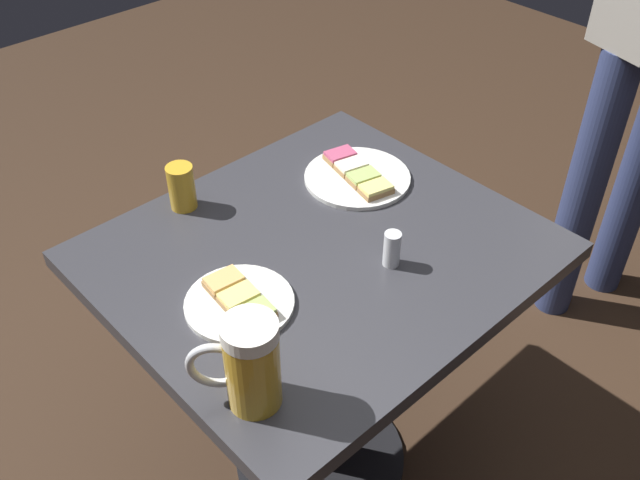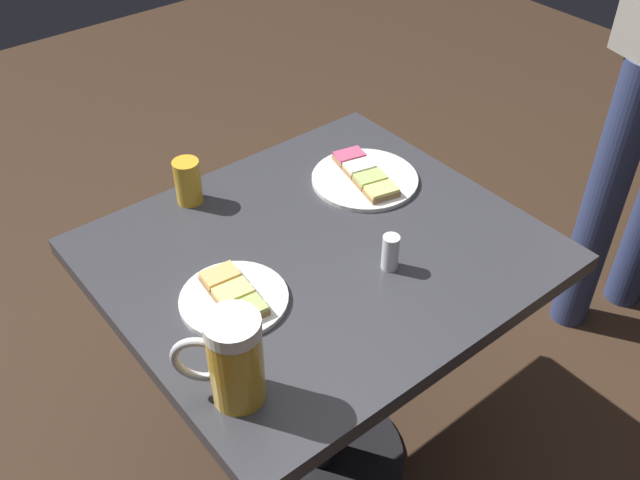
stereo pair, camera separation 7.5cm
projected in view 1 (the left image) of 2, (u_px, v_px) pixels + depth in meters
The scene contains 7 objects.
ground_plane at pixel (320, 457), 1.87m from camera, with size 6.00×6.00×0.00m, color #382619.
cafe_table at pixel (320, 302), 1.50m from camera, with size 0.82×0.73×0.72m.
plate_near at pixel (239, 301), 1.28m from camera, with size 0.20×0.20×0.03m.
plate_far at pixel (357, 176), 1.58m from camera, with size 0.24×0.24×0.03m.
beer_mug at pixel (249, 364), 1.07m from camera, with size 0.12×0.12×0.17m.
beer_glass_small at pixel (182, 187), 1.48m from camera, with size 0.06×0.06×0.10m, color gold.
salt_shaker at pixel (392, 249), 1.35m from camera, with size 0.03×0.03×0.07m, color silver.
Camera 1 is at (-0.73, -0.79, 1.63)m, focal length 39.80 mm.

